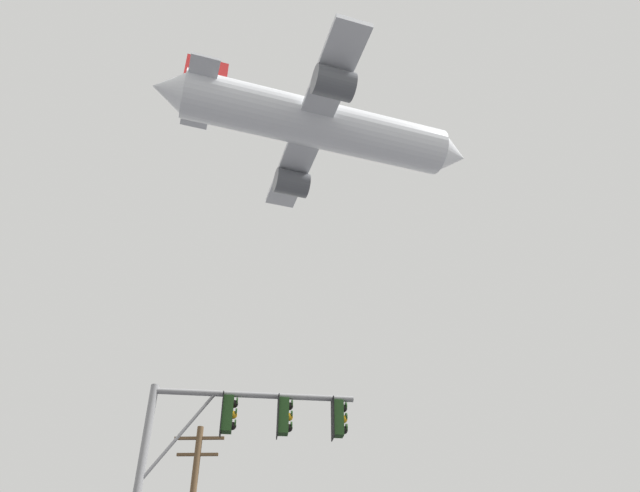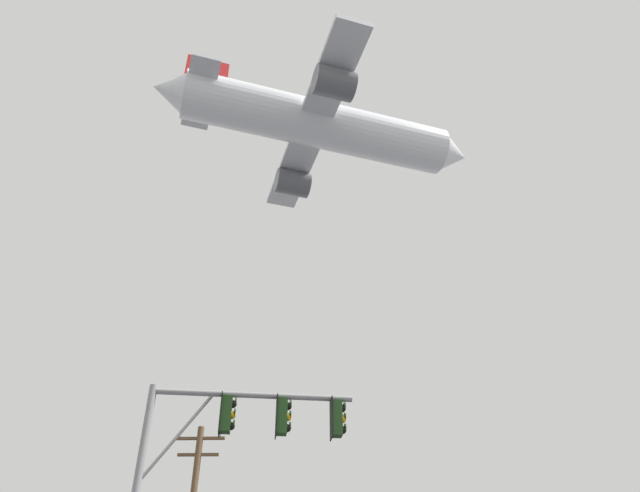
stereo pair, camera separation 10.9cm
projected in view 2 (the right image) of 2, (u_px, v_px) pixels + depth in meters
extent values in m
cylinder|color=gray|center=(254.00, 395.00, 14.92)|extent=(5.07, 0.88, 0.15)
cylinder|color=gray|center=(178.00, 436.00, 14.13)|extent=(1.59, 0.31, 2.24)
cube|color=#193814|center=(337.00, 419.00, 14.83)|extent=(0.30, 0.35, 0.90)
cylinder|color=#193814|center=(336.00, 399.00, 15.12)|extent=(0.05, 0.05, 0.12)
cube|color=black|center=(331.00, 418.00, 14.82)|extent=(0.09, 0.46, 1.04)
sphere|color=black|center=(342.00, 408.00, 15.00)|extent=(0.20, 0.20, 0.20)
cylinder|color=#193814|center=(345.00, 406.00, 15.04)|extent=(0.07, 0.21, 0.21)
sphere|color=orange|center=(342.00, 419.00, 14.84)|extent=(0.20, 0.20, 0.20)
cylinder|color=#193814|center=(345.00, 417.00, 14.88)|extent=(0.07, 0.21, 0.21)
sphere|color=black|center=(343.00, 430.00, 14.68)|extent=(0.20, 0.20, 0.20)
cylinder|color=#193814|center=(345.00, 428.00, 14.72)|extent=(0.07, 0.21, 0.21)
cube|color=#193814|center=(282.00, 417.00, 14.70)|extent=(0.30, 0.35, 0.90)
cylinder|color=#193814|center=(283.00, 397.00, 14.98)|extent=(0.05, 0.05, 0.12)
cube|color=black|center=(276.00, 416.00, 14.68)|extent=(0.09, 0.46, 1.04)
sphere|color=black|center=(288.00, 406.00, 14.86)|extent=(0.20, 0.20, 0.20)
cylinder|color=#193814|center=(291.00, 404.00, 14.90)|extent=(0.07, 0.21, 0.21)
sphere|color=orange|center=(288.00, 417.00, 14.70)|extent=(0.20, 0.20, 0.20)
cylinder|color=#193814|center=(290.00, 415.00, 14.74)|extent=(0.07, 0.21, 0.21)
sphere|color=black|center=(287.00, 428.00, 14.55)|extent=(0.20, 0.20, 0.20)
cylinder|color=#193814|center=(290.00, 426.00, 14.59)|extent=(0.07, 0.21, 0.21)
cube|color=#193814|center=(226.00, 414.00, 14.56)|extent=(0.30, 0.35, 0.90)
cylinder|color=#193814|center=(228.00, 395.00, 14.85)|extent=(0.05, 0.05, 0.12)
cube|color=black|center=(221.00, 414.00, 14.55)|extent=(0.09, 0.46, 1.04)
sphere|color=black|center=(233.00, 404.00, 14.73)|extent=(0.20, 0.20, 0.20)
cylinder|color=#193814|center=(236.00, 402.00, 14.77)|extent=(0.07, 0.21, 0.21)
sphere|color=orange|center=(232.00, 415.00, 14.57)|extent=(0.20, 0.20, 0.20)
cylinder|color=#193814|center=(235.00, 413.00, 14.61)|extent=(0.07, 0.21, 0.21)
sphere|color=black|center=(231.00, 426.00, 14.41)|extent=(0.20, 0.20, 0.20)
cylinder|color=#193814|center=(234.00, 424.00, 14.45)|extent=(0.07, 0.21, 0.21)
cube|color=brown|center=(200.00, 438.00, 25.58)|extent=(2.20, 0.12, 0.12)
cube|color=brown|center=(198.00, 455.00, 25.18)|extent=(1.80, 0.12, 0.12)
cylinder|color=gray|center=(180.00, 436.00, 25.67)|extent=(0.10, 0.10, 0.18)
cylinder|color=gray|center=(221.00, 435.00, 25.63)|extent=(0.10, 0.10, 0.18)
cylinder|color=white|center=(318.00, 124.00, 46.17)|extent=(21.30, 10.40, 3.77)
cone|color=white|center=(452.00, 155.00, 49.06)|extent=(3.61, 4.23, 3.58)
cone|color=white|center=(169.00, 90.00, 43.31)|extent=(3.26, 3.79, 3.21)
cube|color=silver|center=(311.00, 128.00, 45.71)|extent=(8.90, 19.80, 0.42)
cylinder|color=#595B60|center=(292.00, 183.00, 49.49)|extent=(3.36, 2.92, 2.12)
cylinder|color=#595B60|center=(334.00, 83.00, 40.65)|extent=(3.36, 2.92, 2.12)
cube|color=#B21E1E|center=(206.00, 79.00, 45.12)|extent=(3.22, 1.33, 4.48)
cube|color=silver|center=(200.00, 94.00, 44.06)|extent=(4.28, 7.38, 0.24)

